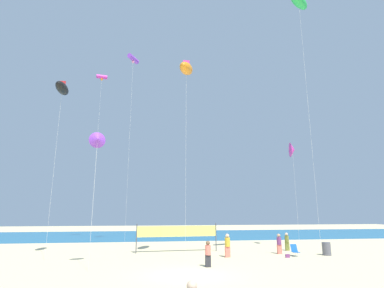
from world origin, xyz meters
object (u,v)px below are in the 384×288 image
object	(u,v)px
beachgoer_olive_shirt	(287,241)
kite_violet_tube	(133,59)
kite_black_inflatable	(62,88)
beachgoer_plum_shirt	(279,243)
folding_beach_chair	(295,250)
beachgoer_coral_shirt	(208,253)
trash_barrel	(327,249)
kite_green_inflatable	(299,1)
volleyball_net	(177,232)
kite_magenta_tube	(102,78)
kite_orange_inflatable	(186,69)
beachgoer_mustard_shirt	(227,245)
kite_magenta_delta	(292,150)
beach_handbag	(288,256)
kite_violet_delta	(98,140)

from	to	relation	value
beachgoer_olive_shirt	kite_violet_tube	world-z (taller)	kite_violet_tube
kite_violet_tube	kite_black_inflatable	xyz separation A→B (m)	(-4.82, -9.17, -7.84)
beachgoer_plum_shirt	folding_beach_chair	world-z (taller)	beachgoer_plum_shirt
beachgoer_coral_shirt	kite_violet_tube	bearing A→B (deg)	94.07
trash_barrel	kite_green_inflatable	world-z (taller)	kite_green_inflatable
beachgoer_coral_shirt	volleyball_net	xyz separation A→B (m)	(-1.26, 7.36, 0.78)
trash_barrel	kite_magenta_tube	bearing A→B (deg)	146.00
beachgoer_plum_shirt	trash_barrel	bearing A→B (deg)	-39.76
trash_barrel	kite_orange_inflatable	world-z (taller)	kite_orange_inflatable
folding_beach_chair	trash_barrel	size ratio (longest dim) A/B	0.89
beachgoer_mustard_shirt	kite_magenta_delta	world-z (taller)	kite_magenta_delta
folding_beach_chair	kite_black_inflatable	distance (m)	22.46
kite_magenta_tube	beachgoer_coral_shirt	bearing A→B (deg)	-59.71
beachgoer_mustard_shirt	folding_beach_chair	bearing A→B (deg)	-170.32
folding_beach_chair	beach_handbag	size ratio (longest dim) A/B	2.88
beachgoer_coral_shirt	folding_beach_chair	size ratio (longest dim) A/B	1.79
kite_orange_inflatable	kite_green_inflatable	xyz separation A→B (m)	(9.32, -1.87, 5.91)
beachgoer_mustard_shirt	kite_violet_tube	world-z (taller)	kite_violet_tube
folding_beach_chair	trash_barrel	xyz separation A→B (m)	(2.72, 0.06, 0.03)
beachgoer_mustard_shirt	beachgoer_plum_shirt	distance (m)	4.89
kite_magenta_delta	kite_violet_tube	bearing A→B (deg)	163.88
beachgoer_olive_shirt	kite_violet_delta	distance (m)	18.79
beach_handbag	kite_black_inflatable	xyz separation A→B (m)	(-17.69, 0.86, 12.89)
beachgoer_mustard_shirt	beach_handbag	xyz separation A→B (m)	(4.46, -0.77, -0.81)
folding_beach_chair	volleyball_net	bearing A→B (deg)	135.53
kite_orange_inflatable	kite_black_inflatable	size ratio (longest dim) A/B	1.14
beachgoer_mustard_shirt	beach_handbag	size ratio (longest dim) A/B	5.64
beachgoer_coral_shirt	kite_magenta_delta	size ratio (longest dim) A/B	0.15
beachgoer_mustard_shirt	kite_black_inflatable	distance (m)	17.92
kite_magenta_tube	kite_violet_delta	distance (m)	22.08
kite_violet_delta	kite_green_inflatable	bearing A→B (deg)	3.67
beachgoer_plum_shirt	beachgoer_olive_shirt	distance (m)	2.52
beachgoer_mustard_shirt	kite_orange_inflatable	bearing A→B (deg)	29.76
beachgoer_plum_shirt	kite_magenta_delta	size ratio (longest dim) A/B	0.16
kite_magenta_delta	kite_orange_inflatable	size ratio (longest dim) A/B	0.66
kite_magenta_delta	kite_green_inflatable	xyz separation A→B (m)	(-2.25, -7.47, 11.23)
folding_beach_chair	volleyball_net	size ratio (longest dim) A/B	0.13
beachgoer_olive_shirt	beach_handbag	xyz separation A→B (m)	(-1.87, -3.97, -0.70)
beachgoer_olive_shirt	kite_black_inflatable	distance (m)	23.26
volleyball_net	kite_orange_inflatable	size ratio (longest dim) A/B	0.45
beachgoer_mustard_shirt	kite_magenta_tube	world-z (taller)	kite_magenta_tube
beachgoer_olive_shirt	kite_magenta_tube	bearing A→B (deg)	-1.47
folding_beach_chair	kite_orange_inflatable	world-z (taller)	kite_orange_inflatable
beachgoer_mustard_shirt	beachgoer_coral_shirt	xyz separation A→B (m)	(-2.28, -3.82, -0.08)
folding_beach_chair	kite_green_inflatable	xyz separation A→B (m)	(0.53, -2.87, 20.27)
beachgoer_plum_shirt	kite_orange_inflatable	world-z (taller)	kite_orange_inflatable
kite_violet_delta	kite_black_inflatable	size ratio (longest dim) A/B	0.62
kite_magenta_tube	kite_violet_delta	world-z (taller)	kite_magenta_tube
kite_orange_inflatable	kite_green_inflatable	world-z (taller)	kite_green_inflatable
beachgoer_coral_shirt	kite_magenta_delta	xyz separation A→B (m)	(10.45, 8.28, 8.66)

